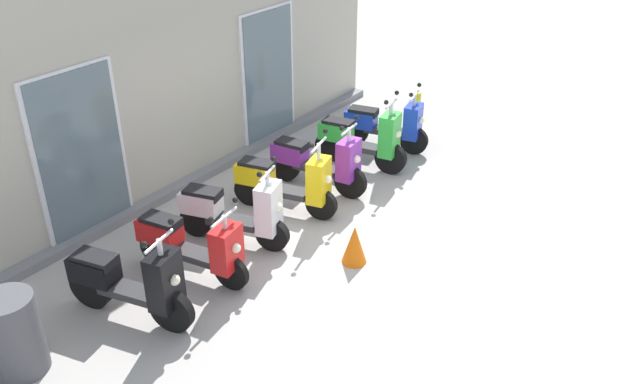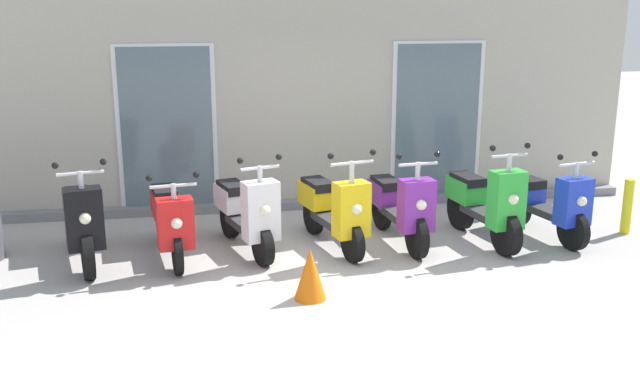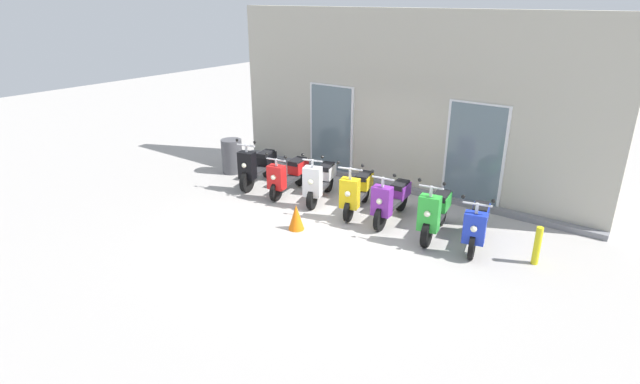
{
  "view_description": "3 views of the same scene",
  "coord_description": "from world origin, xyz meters",
  "px_view_note": "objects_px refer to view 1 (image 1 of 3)",
  "views": [
    {
      "loc": [
        -6.28,
        -4.21,
        4.78
      ],
      "look_at": [
        0.04,
        0.28,
        0.52
      ],
      "focal_mm": 36.89,
      "sensor_mm": 36.0,
      "label": 1
    },
    {
      "loc": [
        -1.43,
        -7.14,
        2.87
      ],
      "look_at": [
        -0.16,
        0.5,
        0.79
      ],
      "focal_mm": 40.66,
      "sensor_mm": 36.0,
      "label": 2
    },
    {
      "loc": [
        5.33,
        -7.62,
        4.38
      ],
      "look_at": [
        -0.48,
        0.27,
        0.52
      ],
      "focal_mm": 28.16,
      "sensor_mm": 36.0,
      "label": 3
    }
  ],
  "objects_px": {
    "scooter_yellow": "(287,182)",
    "trash_bin": "(14,335)",
    "scooter_black": "(130,282)",
    "scooter_red": "(192,244)",
    "scooter_green": "(363,139)",
    "traffic_cone": "(354,244)",
    "scooter_white": "(235,211)",
    "scooter_purple": "(318,161)",
    "scooter_blue": "(386,124)",
    "curb_bollard": "(417,111)"
  },
  "relations": [
    {
      "from": "scooter_blue",
      "to": "traffic_cone",
      "type": "xyz_separation_m",
      "value": [
        -3.14,
        -1.41,
        -0.2
      ]
    },
    {
      "from": "trash_bin",
      "to": "scooter_black",
      "type": "bearing_deg",
      "value": -14.63
    },
    {
      "from": "scooter_black",
      "to": "scooter_red",
      "type": "bearing_deg",
      "value": 1.74
    },
    {
      "from": "scooter_purple",
      "to": "curb_bollard",
      "type": "xyz_separation_m",
      "value": [
        2.91,
        -0.11,
        -0.12
      ]
    },
    {
      "from": "scooter_purple",
      "to": "scooter_yellow",
      "type": "bearing_deg",
      "value": -177.22
    },
    {
      "from": "scooter_red",
      "to": "scooter_yellow",
      "type": "height_order",
      "value": "scooter_yellow"
    },
    {
      "from": "scooter_white",
      "to": "scooter_green",
      "type": "relative_size",
      "value": 0.97
    },
    {
      "from": "scooter_red",
      "to": "scooter_black",
      "type": "bearing_deg",
      "value": -178.26
    },
    {
      "from": "scooter_red",
      "to": "trash_bin",
      "type": "relative_size",
      "value": 1.75
    },
    {
      "from": "scooter_yellow",
      "to": "scooter_green",
      "type": "distance_m",
      "value": 1.84
    },
    {
      "from": "scooter_purple",
      "to": "trash_bin",
      "type": "distance_m",
      "value": 4.85
    },
    {
      "from": "scooter_purple",
      "to": "scooter_green",
      "type": "relative_size",
      "value": 1.06
    },
    {
      "from": "scooter_black",
      "to": "scooter_white",
      "type": "xyz_separation_m",
      "value": [
        1.82,
        0.11,
        -0.01
      ]
    },
    {
      "from": "scooter_black",
      "to": "scooter_red",
      "type": "relative_size",
      "value": 1.02
    },
    {
      "from": "scooter_yellow",
      "to": "trash_bin",
      "type": "height_order",
      "value": "scooter_yellow"
    },
    {
      "from": "scooter_black",
      "to": "scooter_blue",
      "type": "bearing_deg",
      "value": 0.12
    },
    {
      "from": "scooter_black",
      "to": "scooter_yellow",
      "type": "xyz_separation_m",
      "value": [
        2.83,
        0.06,
        -0.01
      ]
    },
    {
      "from": "scooter_yellow",
      "to": "scooter_purple",
      "type": "bearing_deg",
      "value": 2.78
    },
    {
      "from": "traffic_cone",
      "to": "scooter_black",
      "type": "bearing_deg",
      "value": 149.18
    },
    {
      "from": "scooter_yellow",
      "to": "trash_bin",
      "type": "bearing_deg",
      "value": 176.43
    },
    {
      "from": "scooter_purple",
      "to": "traffic_cone",
      "type": "bearing_deg",
      "value": -131.23
    },
    {
      "from": "scooter_black",
      "to": "scooter_purple",
      "type": "height_order",
      "value": "scooter_black"
    },
    {
      "from": "traffic_cone",
      "to": "scooter_green",
      "type": "bearing_deg",
      "value": 30.13
    },
    {
      "from": "scooter_green",
      "to": "scooter_white",
      "type": "bearing_deg",
      "value": 177.03
    },
    {
      "from": "scooter_white",
      "to": "scooter_blue",
      "type": "relative_size",
      "value": 1.01
    },
    {
      "from": "scooter_red",
      "to": "scooter_purple",
      "type": "xyz_separation_m",
      "value": [
        2.69,
        0.07,
        0.0
      ]
    },
    {
      "from": "scooter_green",
      "to": "scooter_purple",
      "type": "bearing_deg",
      "value": 172.02
    },
    {
      "from": "traffic_cone",
      "to": "scooter_red",
      "type": "bearing_deg",
      "value": 134.18
    },
    {
      "from": "trash_bin",
      "to": "traffic_cone",
      "type": "bearing_deg",
      "value": -25.79
    },
    {
      "from": "scooter_purple",
      "to": "traffic_cone",
      "type": "distance_m",
      "value": 2.0
    },
    {
      "from": "scooter_blue",
      "to": "trash_bin",
      "type": "bearing_deg",
      "value": 177.43
    },
    {
      "from": "scooter_black",
      "to": "scooter_purple",
      "type": "distance_m",
      "value": 3.65
    },
    {
      "from": "scooter_white",
      "to": "traffic_cone",
      "type": "bearing_deg",
      "value": -70.85
    },
    {
      "from": "scooter_red",
      "to": "scooter_white",
      "type": "relative_size",
      "value": 1.03
    },
    {
      "from": "scooter_black",
      "to": "trash_bin",
      "type": "distance_m",
      "value": 1.24
    },
    {
      "from": "scooter_black",
      "to": "scooter_green",
      "type": "height_order",
      "value": "scooter_green"
    },
    {
      "from": "scooter_red",
      "to": "scooter_blue",
      "type": "bearing_deg",
      "value": -0.22
    },
    {
      "from": "scooter_yellow",
      "to": "scooter_blue",
      "type": "distance_m",
      "value": 2.65
    },
    {
      "from": "scooter_red",
      "to": "scooter_green",
      "type": "distance_m",
      "value": 3.72
    },
    {
      "from": "scooter_green",
      "to": "traffic_cone",
      "type": "relative_size",
      "value": 3.0
    },
    {
      "from": "scooter_yellow",
      "to": "trash_bin",
      "type": "relative_size",
      "value": 1.74
    },
    {
      "from": "scooter_green",
      "to": "scooter_blue",
      "type": "xyz_separation_m",
      "value": [
        0.81,
        0.05,
        -0.03
      ]
    },
    {
      "from": "scooter_purple",
      "to": "traffic_cone",
      "type": "xyz_separation_m",
      "value": [
        -1.31,
        -1.5,
        -0.21
      ]
    },
    {
      "from": "scooter_green",
      "to": "trash_bin",
      "type": "distance_m",
      "value": 5.87
    },
    {
      "from": "scooter_green",
      "to": "traffic_cone",
      "type": "distance_m",
      "value": 2.7
    },
    {
      "from": "scooter_green",
      "to": "curb_bollard",
      "type": "bearing_deg",
      "value": 0.95
    },
    {
      "from": "trash_bin",
      "to": "traffic_cone",
      "type": "relative_size",
      "value": 1.71
    },
    {
      "from": "scooter_white",
      "to": "curb_bollard",
      "type": "relative_size",
      "value": 2.16
    },
    {
      "from": "scooter_white",
      "to": "scooter_purple",
      "type": "height_order",
      "value": "scooter_white"
    },
    {
      "from": "scooter_black",
      "to": "traffic_cone",
      "type": "xyz_separation_m",
      "value": [
        2.34,
        -1.4,
        -0.23
      ]
    }
  ]
}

